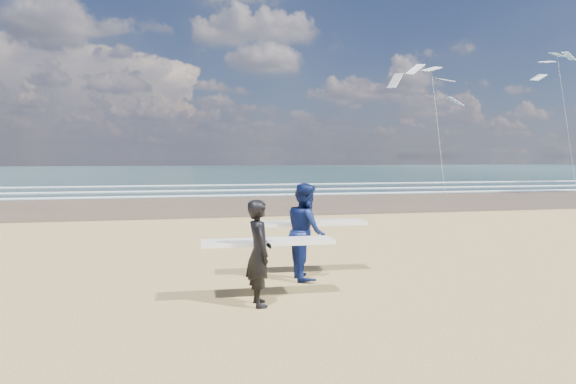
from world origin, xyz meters
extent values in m
cube|color=#4E3E29|center=(20.00, 18.00, 0.01)|extent=(220.00, 12.00, 0.01)
cube|color=#1A393B|center=(20.00, 72.00, 0.01)|extent=(220.00, 100.00, 0.02)
cube|color=white|center=(20.00, 22.80, 0.05)|extent=(220.00, 0.50, 0.05)
cube|color=white|center=(20.00, 27.50, 0.05)|extent=(220.00, 0.50, 0.05)
cube|color=white|center=(20.00, 34.00, 0.05)|extent=(220.00, 0.50, 0.05)
imported|color=black|center=(0.42, 0.14, 0.85)|extent=(0.44, 0.64, 1.70)
cube|color=white|center=(0.62, 0.49, 0.96)|extent=(2.21, 0.56, 0.07)
imported|color=#0D1A4E|center=(1.59, 1.74, 0.94)|extent=(0.73, 0.93, 1.87)
cube|color=white|center=(1.79, 2.09, 1.04)|extent=(2.22, 0.60, 0.07)
cube|color=slate|center=(15.78, 21.80, 0.05)|extent=(0.12, 0.12, 0.10)
cube|color=slate|center=(32.84, 30.19, 0.05)|extent=(0.12, 0.12, 0.10)
camera|label=1|loc=(-0.83, -7.84, 2.38)|focal=32.00mm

